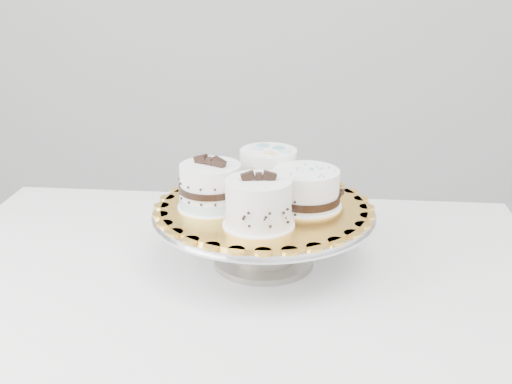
{
  "coord_description": "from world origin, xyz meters",
  "views": [
    {
      "loc": [
        0.12,
        -0.95,
        1.3
      ],
      "look_at": [
        0.1,
        0.16,
        0.89
      ],
      "focal_mm": 45.0,
      "sensor_mm": 36.0,
      "label": 1
    }
  ],
  "objects_px": {
    "cake_stand": "(264,226)",
    "cake_ribbon": "(307,189)",
    "cake_swirl": "(259,204)",
    "cake_board": "(264,207)",
    "table": "(236,308)",
    "cake_banded": "(211,188)",
    "cake_dots": "(268,169)"
  },
  "relations": [
    {
      "from": "table",
      "to": "cake_dots",
      "type": "bearing_deg",
      "value": 67.12
    },
    {
      "from": "cake_stand",
      "to": "cake_ribbon",
      "type": "height_order",
      "value": "cake_ribbon"
    },
    {
      "from": "cake_stand",
      "to": "table",
      "type": "bearing_deg",
      "value": -150.5
    },
    {
      "from": "cake_swirl",
      "to": "cake_banded",
      "type": "relative_size",
      "value": 0.82
    },
    {
      "from": "cake_swirl",
      "to": "cake_dots",
      "type": "distance_m",
      "value": 0.18
    },
    {
      "from": "cake_stand",
      "to": "cake_banded",
      "type": "relative_size",
      "value": 2.71
    },
    {
      "from": "table",
      "to": "cake_banded",
      "type": "distance_m",
      "value": 0.24
    },
    {
      "from": "table",
      "to": "cake_swirl",
      "type": "height_order",
      "value": "cake_swirl"
    },
    {
      "from": "cake_stand",
      "to": "cake_ribbon",
      "type": "relative_size",
      "value": 2.67
    },
    {
      "from": "table",
      "to": "cake_ribbon",
      "type": "bearing_deg",
      "value": 17.89
    },
    {
      "from": "cake_stand",
      "to": "cake_ribbon",
      "type": "distance_m",
      "value": 0.11
    },
    {
      "from": "cake_stand",
      "to": "cake_dots",
      "type": "distance_m",
      "value": 0.12
    },
    {
      "from": "cake_swirl",
      "to": "cake_banded",
      "type": "xyz_separation_m",
      "value": [
        -0.09,
        0.08,
        -0.0
      ]
    },
    {
      "from": "cake_dots",
      "to": "cake_ribbon",
      "type": "relative_size",
      "value": 0.95
    },
    {
      "from": "table",
      "to": "cake_ribbon",
      "type": "relative_size",
      "value": 8.03
    },
    {
      "from": "cake_ribbon",
      "to": "cake_board",
      "type": "bearing_deg",
      "value": -159.47
    },
    {
      "from": "cake_swirl",
      "to": "cake_dots",
      "type": "bearing_deg",
      "value": 81.81
    },
    {
      "from": "table",
      "to": "cake_board",
      "type": "height_order",
      "value": "cake_board"
    },
    {
      "from": "table",
      "to": "cake_swirl",
      "type": "xyz_separation_m",
      "value": [
        0.04,
        -0.06,
        0.24
      ]
    },
    {
      "from": "cake_stand",
      "to": "cake_board",
      "type": "relative_size",
      "value": 1.09
    },
    {
      "from": "cake_swirl",
      "to": "cake_ribbon",
      "type": "relative_size",
      "value": 0.81
    },
    {
      "from": "cake_board",
      "to": "cake_ribbon",
      "type": "distance_m",
      "value": 0.09
    },
    {
      "from": "cake_swirl",
      "to": "cake_ribbon",
      "type": "distance_m",
      "value": 0.12
    },
    {
      "from": "cake_swirl",
      "to": "cake_dots",
      "type": "height_order",
      "value": "cake_swirl"
    },
    {
      "from": "table",
      "to": "cake_stand",
      "type": "relative_size",
      "value": 3.0
    },
    {
      "from": "cake_swirl",
      "to": "cake_board",
      "type": "bearing_deg",
      "value": 81.74
    },
    {
      "from": "cake_stand",
      "to": "cake_banded",
      "type": "distance_m",
      "value": 0.12
    },
    {
      "from": "cake_stand",
      "to": "cake_ribbon",
      "type": "xyz_separation_m",
      "value": [
        0.08,
        0.0,
        0.07
      ]
    },
    {
      "from": "cake_board",
      "to": "cake_dots",
      "type": "bearing_deg",
      "value": 84.75
    },
    {
      "from": "cake_board",
      "to": "cake_banded",
      "type": "distance_m",
      "value": 0.1
    },
    {
      "from": "table",
      "to": "cake_dots",
      "type": "distance_m",
      "value": 0.27
    },
    {
      "from": "cake_board",
      "to": "cake_dots",
      "type": "xyz_separation_m",
      "value": [
        0.01,
        0.09,
        0.04
      ]
    }
  ]
}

